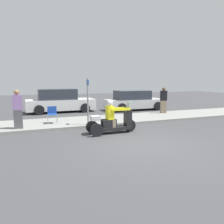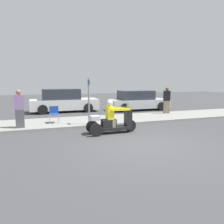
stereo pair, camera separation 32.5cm
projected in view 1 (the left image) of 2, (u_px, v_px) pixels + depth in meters
The scene contains 9 objects.
ground_plane at pixel (143, 144), 7.66m from camera, with size 60.00×60.00×0.00m, color #424244.
sidewalk_strip at pixel (101, 120), 11.90m from camera, with size 28.00×2.80×0.12m.
motorcycle_trike at pixel (112, 121), 9.18m from camera, with size 2.14×0.77×1.41m.
spectator_far_back at pixel (18, 110), 9.48m from camera, with size 0.41×0.26×1.70m.
spectator_with_child at pixel (163, 101), 14.08m from camera, with size 0.45×0.34×1.66m.
folding_chair_curbside at pixel (52, 113), 10.76m from camera, with size 0.49×0.49×0.82m.
parked_car_lot_far at pixel (60, 101), 15.38m from camera, with size 4.68×2.01×1.63m.
parked_car_lot_right at pixel (134, 101), 16.50m from camera, with size 4.50×1.98×1.47m.
street_sign at pixel (88, 100), 10.28m from camera, with size 0.08×0.36×2.20m.
Camera 1 is at (-3.69, -6.53, 2.20)m, focal length 35.00 mm.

